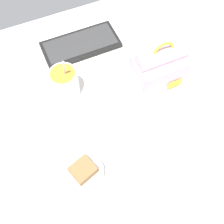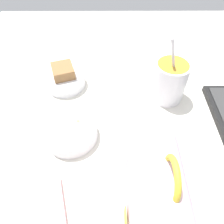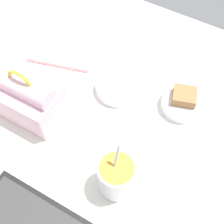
{
  "view_description": "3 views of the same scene",
  "coord_description": "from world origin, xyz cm",
  "px_view_note": "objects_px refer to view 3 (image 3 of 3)",
  "views": [
    {
      "loc": [
        -20.13,
        -43.73,
        88.38
      ],
      "look_at": [
        -1.9,
        -2.43,
        7.0
      ],
      "focal_mm": 45.0,
      "sensor_mm": 36.0,
      "label": 1
    },
    {
      "loc": [
        34.64,
        -2.58,
        49.38
      ],
      "look_at": [
        -1.9,
        -2.43,
        7.0
      ],
      "focal_mm": 35.0,
      "sensor_mm": 36.0,
      "label": 2
    },
    {
      "loc": [
        -24.49,
        37.56,
        82.83
      ],
      "look_at": [
        -1.9,
        -2.43,
        7.0
      ],
      "focal_mm": 50.0,
      "sensor_mm": 36.0,
      "label": 3
    }
  ],
  "objects_px": {
    "bento_bowl_snacks": "(117,86)",
    "lunch_bag": "(27,98)",
    "soup_cup": "(117,176)",
    "chopstick_case": "(58,63)",
    "bento_bowl_sandwich": "(182,102)"
  },
  "relations": [
    {
      "from": "bento_bowl_snacks",
      "to": "lunch_bag",
      "type": "bearing_deg",
      "value": 46.78
    },
    {
      "from": "soup_cup",
      "to": "lunch_bag",
      "type": "bearing_deg",
      "value": -12.47
    },
    {
      "from": "lunch_bag",
      "to": "chopstick_case",
      "type": "bearing_deg",
      "value": -79.02
    },
    {
      "from": "soup_cup",
      "to": "bento_bowl_sandwich",
      "type": "height_order",
      "value": "soup_cup"
    },
    {
      "from": "lunch_bag",
      "to": "chopstick_case",
      "type": "xyz_separation_m",
      "value": [
        0.04,
        -0.19,
        -0.06
      ]
    },
    {
      "from": "soup_cup",
      "to": "chopstick_case",
      "type": "distance_m",
      "value": 0.46
    },
    {
      "from": "soup_cup",
      "to": "bento_bowl_sandwich",
      "type": "bearing_deg",
      "value": -99.67
    },
    {
      "from": "chopstick_case",
      "to": "soup_cup",
      "type": "bearing_deg",
      "value": 144.4
    },
    {
      "from": "bento_bowl_sandwich",
      "to": "bento_bowl_snacks",
      "type": "height_order",
      "value": "bento_bowl_sandwich"
    },
    {
      "from": "lunch_bag",
      "to": "chopstick_case",
      "type": "relative_size",
      "value": 0.91
    },
    {
      "from": "bento_bowl_snacks",
      "to": "chopstick_case",
      "type": "height_order",
      "value": "bento_bowl_snacks"
    },
    {
      "from": "lunch_bag",
      "to": "bento_bowl_sandwich",
      "type": "bearing_deg",
      "value": -148.2
    },
    {
      "from": "bento_bowl_sandwich",
      "to": "soup_cup",
      "type": "bearing_deg",
      "value": 80.33
    },
    {
      "from": "lunch_bag",
      "to": "chopstick_case",
      "type": "height_order",
      "value": "lunch_bag"
    },
    {
      "from": "soup_cup",
      "to": "bento_bowl_sandwich",
      "type": "relative_size",
      "value": 1.61
    }
  ]
}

